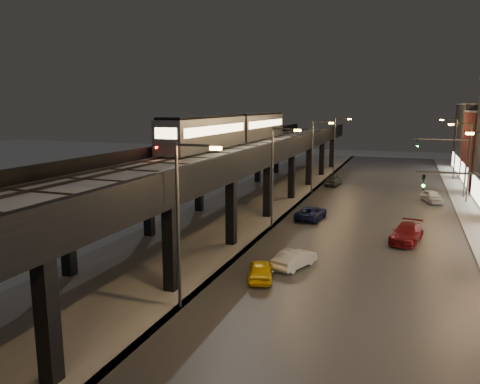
% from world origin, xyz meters
% --- Properties ---
extents(road_surface, '(17.00, 120.00, 0.06)m').
position_xyz_m(road_surface, '(7.50, 35.00, 0.03)').
color(road_surface, '#46474D').
rests_on(road_surface, ground).
extents(under_viaduct_pavement, '(11.00, 120.00, 0.06)m').
position_xyz_m(under_viaduct_pavement, '(-6.00, 35.00, 0.03)').
color(under_viaduct_pavement, '#9FA1A8').
rests_on(under_viaduct_pavement, ground).
extents(elevated_viaduct, '(9.00, 100.00, 6.30)m').
position_xyz_m(elevated_viaduct, '(-6.00, 31.84, 5.62)').
color(elevated_viaduct, black).
rests_on(elevated_viaduct, ground).
extents(viaduct_trackbed, '(8.40, 100.00, 0.32)m').
position_xyz_m(viaduct_trackbed, '(-6.01, 31.97, 6.39)').
color(viaduct_trackbed, '#B2B7C1').
rests_on(viaduct_trackbed, elevated_viaduct).
extents(viaduct_parapet_streetside, '(0.30, 100.00, 1.10)m').
position_xyz_m(viaduct_parapet_streetside, '(-1.65, 32.00, 6.85)').
color(viaduct_parapet_streetside, black).
rests_on(viaduct_parapet_streetside, elevated_viaduct).
extents(viaduct_parapet_far, '(0.30, 100.00, 1.10)m').
position_xyz_m(viaduct_parapet_far, '(-10.35, 32.00, 6.85)').
color(viaduct_parapet_far, black).
rests_on(viaduct_parapet_far, elevated_viaduct).
extents(streetlight_left_1, '(2.57, 0.28, 9.00)m').
position_xyz_m(streetlight_left_1, '(-0.43, 13.00, 5.24)').
color(streetlight_left_1, '#38383A').
rests_on(streetlight_left_1, ground).
extents(streetlight_left_2, '(2.57, 0.28, 9.00)m').
position_xyz_m(streetlight_left_2, '(-0.43, 31.00, 5.24)').
color(streetlight_left_2, '#38383A').
rests_on(streetlight_left_2, ground).
extents(streetlight_left_3, '(2.57, 0.28, 9.00)m').
position_xyz_m(streetlight_left_3, '(-0.43, 49.00, 5.24)').
color(streetlight_left_3, '#38383A').
rests_on(streetlight_left_3, ground).
extents(streetlight_right_3, '(2.56, 0.28, 9.00)m').
position_xyz_m(streetlight_right_3, '(16.73, 49.00, 5.24)').
color(streetlight_right_3, '#38383A').
rests_on(streetlight_right_3, ground).
extents(streetlight_left_4, '(2.57, 0.28, 9.00)m').
position_xyz_m(streetlight_left_4, '(-0.43, 67.00, 5.24)').
color(streetlight_left_4, '#38383A').
rests_on(streetlight_left_4, ground).
extents(streetlight_right_4, '(2.56, 0.28, 9.00)m').
position_xyz_m(streetlight_right_4, '(16.73, 67.00, 5.24)').
color(streetlight_right_4, '#38383A').
rests_on(streetlight_right_4, ground).
extents(traffic_light_rig_b, '(6.10, 0.34, 7.00)m').
position_xyz_m(traffic_light_rig_b, '(15.84, 52.00, 4.50)').
color(traffic_light_rig_b, '#38383A').
rests_on(traffic_light_rig_b, ground).
extents(subway_train, '(2.75, 33.04, 3.28)m').
position_xyz_m(subway_train, '(-8.50, 42.56, 8.25)').
color(subway_train, gray).
rests_on(subway_train, viaduct_trackbed).
extents(car_taxi, '(2.40, 3.94, 1.25)m').
position_xyz_m(car_taxi, '(2.20, 18.42, 0.63)').
color(car_taxi, yellow).
rests_on(car_taxi, ground).
extents(car_near_white, '(2.54, 4.10, 1.28)m').
position_xyz_m(car_near_white, '(3.72, 21.32, 0.64)').
color(car_near_white, silver).
rests_on(car_near_white, ground).
extents(car_mid_silver, '(2.61, 4.86, 1.30)m').
position_xyz_m(car_mid_silver, '(2.02, 35.27, 0.65)').
color(car_mid_silver, '#141A4D').
rests_on(car_mid_silver, ground).
extents(car_far_white, '(2.12, 4.45, 1.47)m').
position_xyz_m(car_far_white, '(0.99, 55.63, 0.73)').
color(car_far_white, '#3F4249').
rests_on(car_far_white, ground).
extents(car_onc_white, '(2.90, 5.27, 1.45)m').
position_xyz_m(car_onc_white, '(10.78, 30.29, 0.72)').
color(car_onc_white, maroon).
rests_on(car_onc_white, ground).
extents(car_onc_red, '(2.73, 4.30, 1.36)m').
position_xyz_m(car_onc_red, '(13.33, 47.73, 0.68)').
color(car_onc_red, silver).
rests_on(car_onc_red, ground).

